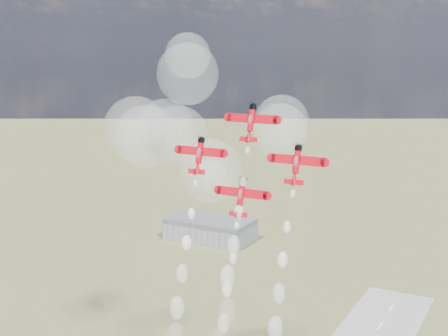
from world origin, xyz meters
name	(u,v)px	position (x,y,z in m)	size (l,w,h in m)	color
hangar	(210,229)	(-120.00, 180.00, 6.50)	(50.00, 28.00, 13.00)	gray
plane_lead	(251,122)	(-8.40, 1.16, 96.27)	(13.19, 5.38, 9.18)	red
plane_left	(199,155)	(-21.33, -1.49, 87.62)	(13.19, 5.38, 9.18)	red
plane_right	(296,164)	(4.53, -1.49, 87.62)	(13.19, 5.38, 9.18)	red
plane_slot	(241,196)	(-8.40, -4.15, 78.96)	(13.19, 5.38, 9.18)	red
smoke_trail_lead	(223,331)	(-8.27, -13.49, 48.29)	(5.56, 19.07, 54.90)	white
drifted_smoke_cloud	(187,126)	(-42.23, 26.73, 90.35)	(63.62, 32.31, 49.41)	white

